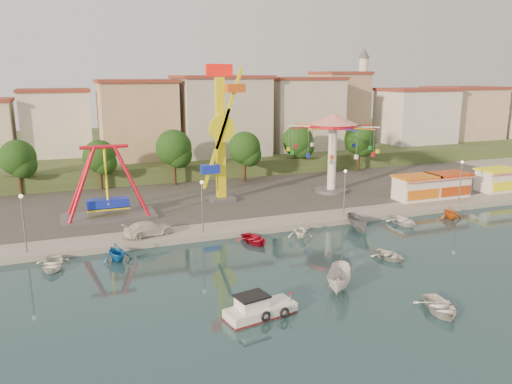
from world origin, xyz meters
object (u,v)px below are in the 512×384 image
rowboat_a (389,255)px  van (148,228)px  pirate_ship_ride (107,184)px  kamikaze_tower (222,137)px  cabin_motorboat (259,310)px  skiff (339,279)px  wave_swinger (333,135)px

rowboat_a → van: 22.78m
pirate_ship_ride → kamikaze_tower: kamikaze_tower is taller
kamikaze_tower → van: (-10.84, -10.48, -7.29)m
kamikaze_tower → rowboat_a: 25.69m
cabin_motorboat → rowboat_a: cabin_motorboat is taller
pirate_ship_ride → rowboat_a: (22.16, -20.35, -4.05)m
kamikaze_tower → skiff: kamikaze_tower is taller
skiff → van: bearing=161.2°
pirate_ship_ride → skiff: bearing=-59.1°
skiff → rowboat_a: bearing=65.5°
wave_swinger → van: size_ratio=2.42×
pirate_ship_ride → rowboat_a: 30.36m
wave_swinger → pirate_ship_ride: bearing=-175.8°
rowboat_a → van: (-19.07, 12.42, 0.96)m
kamikaze_tower → wave_swinger: size_ratio=1.42×
kamikaze_tower → wave_swinger: kamikaze_tower is taller
wave_swinger → van: bearing=-158.7°
kamikaze_tower → van: 16.75m
wave_swinger → skiff: wave_swinger is taller
van → skiff: bearing=-159.0°
wave_swinger → van: 28.50m
cabin_motorboat → van: (-4.40, 18.35, 0.84)m
kamikaze_tower → skiff: (0.76, -27.08, -7.71)m
kamikaze_tower → cabin_motorboat: size_ratio=3.22×
cabin_motorboat → van: size_ratio=1.07×
skiff → van: van is taller
kamikaze_tower → rowboat_a: (8.23, -22.90, -8.24)m
pirate_ship_ride → wave_swinger: 29.18m
kamikaze_tower → wave_swinger: (14.93, -0.44, -0.39)m
wave_swinger → cabin_motorboat: (-21.37, -28.38, -7.74)m
rowboat_a → skiff: 8.58m
cabin_motorboat → skiff: (7.20, 1.75, 0.42)m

